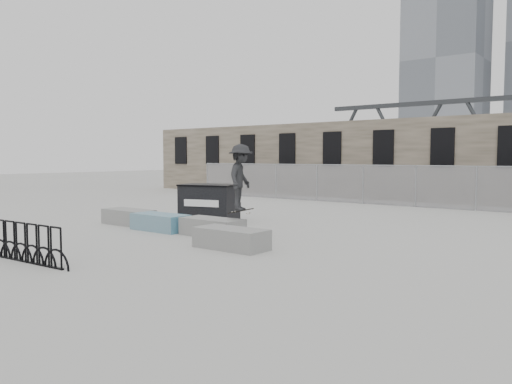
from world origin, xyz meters
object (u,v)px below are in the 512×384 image
(bike_rack, at_px, (15,242))
(skateboarder, at_px, (241,177))
(planter_offset, at_px, (231,238))
(planter_center_right, at_px, (212,226))
(dumpster, at_px, (209,202))
(planter_far_left, at_px, (129,216))
(planter_center_left, at_px, (160,222))

(bike_rack, relative_size, skateboarder, 1.93)
(planter_offset, relative_size, skateboarder, 0.96)
(planter_center_right, distance_m, dumpster, 3.75)
(skateboarder, bearing_deg, planter_offset, -169.99)
(skateboarder, bearing_deg, dumpster, 34.43)
(planter_far_left, height_order, skateboarder, skateboarder)
(dumpster, bearing_deg, planter_far_left, -136.21)
(planter_center_left, bearing_deg, bike_rack, -79.38)
(dumpster, bearing_deg, bike_rack, -95.19)
(planter_center_left, distance_m, planter_center_right, 2.14)
(planter_center_left, distance_m, dumpster, 2.92)
(planter_far_left, relative_size, planter_offset, 1.00)
(bike_rack, bearing_deg, planter_far_left, 118.32)
(planter_offset, height_order, skateboarder, skateboarder)
(planter_center_right, height_order, bike_rack, bike_rack)
(bike_rack, height_order, skateboarder, skateboarder)
(planter_far_left, distance_m, bike_rack, 6.31)
(planter_center_left, bearing_deg, planter_center_right, 5.01)
(planter_center_left, relative_size, dumpster, 0.85)
(planter_center_left, xyz_separation_m, skateboarder, (3.00, 0.52, 1.51))
(dumpster, bearing_deg, skateboarder, -49.27)
(planter_center_right, xyz_separation_m, bike_rack, (-1.15, -5.46, 0.15))
(planter_center_left, xyz_separation_m, planter_center_right, (2.14, 0.19, 0.00))
(planter_center_right, relative_size, planter_offset, 1.00)
(planter_center_right, bearing_deg, planter_center_left, -174.99)
(bike_rack, bearing_deg, skateboarder, 70.85)
(planter_center_right, height_order, planter_offset, same)
(planter_center_right, bearing_deg, dumpster, 134.47)
(planter_center_right, distance_m, planter_offset, 2.23)
(planter_offset, bearing_deg, bike_rack, -125.42)
(planter_center_left, relative_size, skateboarder, 0.96)
(dumpster, height_order, skateboarder, skateboarder)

